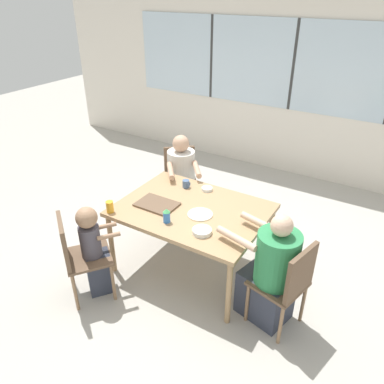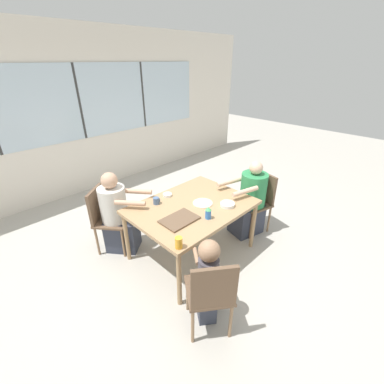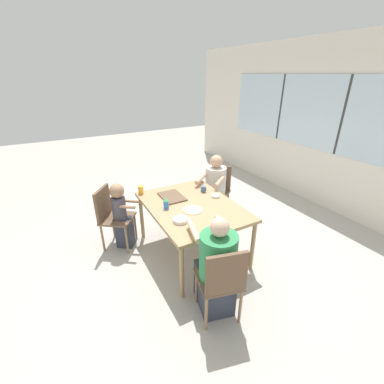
{
  "view_description": "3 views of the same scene",
  "coord_description": "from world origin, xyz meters",
  "px_view_note": "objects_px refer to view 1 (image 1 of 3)",
  "views": [
    {
      "loc": [
        1.6,
        -2.62,
        2.61
      ],
      "look_at": [
        0.0,
        0.0,
        0.89
      ],
      "focal_mm": 35.0,
      "sensor_mm": 36.0,
      "label": 1
    },
    {
      "loc": [
        -1.86,
        -1.87,
        2.27
      ],
      "look_at": [
        0.0,
        0.0,
        0.89
      ],
      "focal_mm": 24.0,
      "sensor_mm": 36.0,
      "label": 2
    },
    {
      "loc": [
        2.52,
        -1.37,
        2.23
      ],
      "look_at": [
        0.0,
        0.0,
        0.89
      ],
      "focal_mm": 24.0,
      "sensor_mm": 36.0,
      "label": 3
    }
  ],
  "objects_px": {
    "person_woman_green_shirt": "(270,275)",
    "sippy_cup": "(167,215)",
    "coffee_mug": "(186,184)",
    "person_toddler": "(94,252)",
    "juice_glass": "(110,207)",
    "bowl_cereal": "(207,189)",
    "chair_for_woman_green_shirt": "(289,281)",
    "chair_for_man_blue_shirt": "(180,175)",
    "bowl_white_shallow": "(202,231)",
    "person_man_blue_shirt": "(182,184)",
    "chair_for_toddler": "(77,252)"
  },
  "relations": [
    {
      "from": "person_woman_green_shirt",
      "to": "person_man_blue_shirt",
      "type": "bearing_deg",
      "value": 71.52
    },
    {
      "from": "person_woman_green_shirt",
      "to": "sippy_cup",
      "type": "relative_size",
      "value": 7.72
    },
    {
      "from": "chair_for_toddler",
      "to": "person_woman_green_shirt",
      "type": "xyz_separation_m",
      "value": [
        1.58,
        0.67,
        -0.04
      ]
    },
    {
      "from": "person_man_blue_shirt",
      "to": "chair_for_woman_green_shirt",
      "type": "bearing_deg",
      "value": 110.01
    },
    {
      "from": "chair_for_man_blue_shirt",
      "to": "person_woman_green_shirt",
      "type": "distance_m",
      "value": 1.95
    },
    {
      "from": "person_man_blue_shirt",
      "to": "chair_for_toddler",
      "type": "bearing_deg",
      "value": 48.64
    },
    {
      "from": "chair_for_woman_green_shirt",
      "to": "person_toddler",
      "type": "xyz_separation_m",
      "value": [
        -1.65,
        -0.5,
        -0.04
      ]
    },
    {
      "from": "bowl_white_shallow",
      "to": "chair_for_woman_green_shirt",
      "type": "bearing_deg",
      "value": 2.42
    },
    {
      "from": "chair_for_woman_green_shirt",
      "to": "sippy_cup",
      "type": "relative_size",
      "value": 6.16
    },
    {
      "from": "juice_glass",
      "to": "bowl_cereal",
      "type": "height_order",
      "value": "juice_glass"
    },
    {
      "from": "bowl_white_shallow",
      "to": "person_woman_green_shirt",
      "type": "bearing_deg",
      "value": 6.89
    },
    {
      "from": "chair_for_man_blue_shirt",
      "to": "chair_for_toddler",
      "type": "relative_size",
      "value": 1.0
    },
    {
      "from": "person_toddler",
      "to": "bowl_cereal",
      "type": "xyz_separation_m",
      "value": [
        0.52,
        1.16,
        0.26
      ]
    },
    {
      "from": "person_man_blue_shirt",
      "to": "bowl_white_shallow",
      "type": "height_order",
      "value": "person_man_blue_shirt"
    },
    {
      "from": "chair_for_woman_green_shirt",
      "to": "person_woman_green_shirt",
      "type": "xyz_separation_m",
      "value": [
        -0.17,
        0.04,
        -0.04
      ]
    },
    {
      "from": "chair_for_man_blue_shirt",
      "to": "person_woman_green_shirt",
      "type": "relative_size",
      "value": 0.8
    },
    {
      "from": "juice_glass",
      "to": "bowl_cereal",
      "type": "distance_m",
      "value": 1.03
    },
    {
      "from": "coffee_mug",
      "to": "person_toddler",
      "type": "bearing_deg",
      "value": -105.11
    },
    {
      "from": "chair_for_toddler",
      "to": "person_toddler",
      "type": "height_order",
      "value": "person_toddler"
    },
    {
      "from": "sippy_cup",
      "to": "bowl_white_shallow",
      "type": "distance_m",
      "value": 0.36
    },
    {
      "from": "person_man_blue_shirt",
      "to": "bowl_cereal",
      "type": "distance_m",
      "value": 0.69
    },
    {
      "from": "chair_for_man_blue_shirt",
      "to": "person_toddler",
      "type": "distance_m",
      "value": 1.65
    },
    {
      "from": "person_man_blue_shirt",
      "to": "sippy_cup",
      "type": "xyz_separation_m",
      "value": [
        0.52,
        -1.06,
        0.3
      ]
    },
    {
      "from": "person_woman_green_shirt",
      "to": "bowl_white_shallow",
      "type": "relative_size",
      "value": 6.37
    },
    {
      "from": "person_toddler",
      "to": "coffee_mug",
      "type": "distance_m",
      "value": 1.18
    },
    {
      "from": "chair_for_woman_green_shirt",
      "to": "person_man_blue_shirt",
      "type": "distance_m",
      "value": 1.96
    },
    {
      "from": "juice_glass",
      "to": "chair_for_man_blue_shirt",
      "type": "bearing_deg",
      "value": 93.1
    },
    {
      "from": "person_woman_green_shirt",
      "to": "juice_glass",
      "type": "xyz_separation_m",
      "value": [
        -1.54,
        -0.23,
        0.3
      ]
    },
    {
      "from": "person_toddler",
      "to": "juice_glass",
      "type": "height_order",
      "value": "person_toddler"
    },
    {
      "from": "chair_for_woman_green_shirt",
      "to": "bowl_white_shallow",
      "type": "relative_size",
      "value": 5.09
    },
    {
      "from": "person_toddler",
      "to": "bowl_white_shallow",
      "type": "xyz_separation_m",
      "value": [
        0.86,
        0.47,
        0.26
      ]
    },
    {
      "from": "coffee_mug",
      "to": "sippy_cup",
      "type": "bearing_deg",
      "value": -72.77
    },
    {
      "from": "chair_for_toddler",
      "to": "juice_glass",
      "type": "relative_size",
      "value": 7.67
    },
    {
      "from": "chair_for_man_blue_shirt",
      "to": "person_toddler",
      "type": "xyz_separation_m",
      "value": [
        0.13,
        -1.64,
        -0.04
      ]
    },
    {
      "from": "chair_for_woman_green_shirt",
      "to": "person_man_blue_shirt",
      "type": "bearing_deg",
      "value": 73.12
    },
    {
      "from": "chair_for_man_blue_shirt",
      "to": "sippy_cup",
      "type": "bearing_deg",
      "value": 78.92
    },
    {
      "from": "chair_for_toddler",
      "to": "person_toddler",
      "type": "bearing_deg",
      "value": 90.0
    },
    {
      "from": "person_man_blue_shirt",
      "to": "coffee_mug",
      "type": "relative_size",
      "value": 13.16
    },
    {
      "from": "chair_for_woman_green_shirt",
      "to": "chair_for_man_blue_shirt",
      "type": "distance_m",
      "value": 2.12
    },
    {
      "from": "chair_for_woman_green_shirt",
      "to": "bowl_cereal",
      "type": "xyz_separation_m",
      "value": [
        -1.13,
        0.66,
        0.22
      ]
    },
    {
      "from": "bowl_cereal",
      "to": "person_toddler",
      "type": "bearing_deg",
      "value": -114.05
    },
    {
      "from": "chair_for_woman_green_shirt",
      "to": "coffee_mug",
      "type": "distance_m",
      "value": 1.5
    },
    {
      "from": "juice_glass",
      "to": "bowl_white_shallow",
      "type": "xyz_separation_m",
      "value": [
        0.92,
        0.15,
        -0.04
      ]
    },
    {
      "from": "person_woman_green_shirt",
      "to": "sippy_cup",
      "type": "height_order",
      "value": "person_woman_green_shirt"
    },
    {
      "from": "person_woman_green_shirt",
      "to": "juice_glass",
      "type": "distance_m",
      "value": 1.59
    },
    {
      "from": "person_woman_green_shirt",
      "to": "person_toddler",
      "type": "height_order",
      "value": "person_woman_green_shirt"
    },
    {
      "from": "person_toddler",
      "to": "chair_for_woman_green_shirt",
      "type": "bearing_deg",
      "value": 53.37
    },
    {
      "from": "sippy_cup",
      "to": "bowl_white_shallow",
      "type": "height_order",
      "value": "sippy_cup"
    },
    {
      "from": "juice_glass",
      "to": "bowl_white_shallow",
      "type": "relative_size",
      "value": 0.66
    },
    {
      "from": "chair_for_toddler",
      "to": "person_woman_green_shirt",
      "type": "relative_size",
      "value": 0.8
    }
  ]
}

